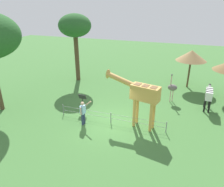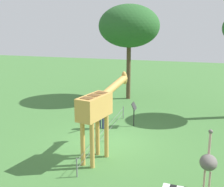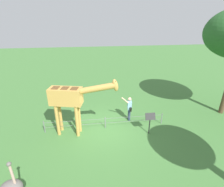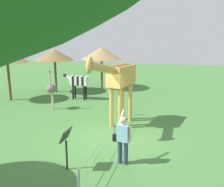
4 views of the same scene
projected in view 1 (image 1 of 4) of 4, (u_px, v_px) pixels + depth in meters
ground_plane at (111, 122)px, 13.98m from camera, size 60.00×60.00×0.00m
giraffe at (141, 94)px, 12.75m from camera, size 3.67×1.29×3.38m
visitor at (83, 112)px, 13.42m from camera, size 0.69×0.59×1.68m
zebra at (209, 95)px, 15.17m from camera, size 0.52×1.82×1.66m
ostrich at (172, 88)px, 16.38m from camera, size 0.70×0.56×2.25m
shade_hut_near at (192, 56)px, 18.53m from camera, size 2.61×2.61×3.38m
tree_east at (75, 27)px, 19.41m from camera, size 2.98×2.98×6.26m
info_sign at (82, 99)px, 15.02m from camera, size 0.56×0.21×1.32m
wire_fence at (111, 117)px, 13.77m from camera, size 7.05×0.05×0.75m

